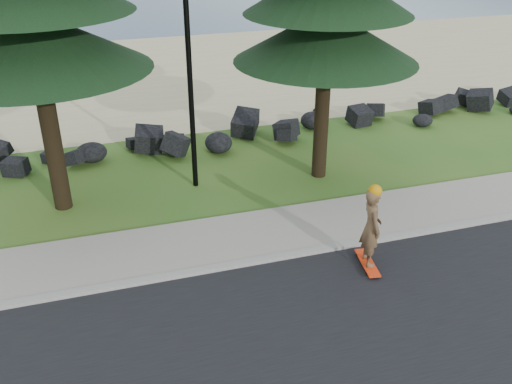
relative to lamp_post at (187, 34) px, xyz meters
The scene contains 7 objects.
ground 5.23m from the lamp_post, 90.00° to the right, with size 160.00×160.00×0.00m, color #2C5D1D.
kerb 5.79m from the lamp_post, 90.00° to the right, with size 160.00×0.20×0.10m, color #9B978B.
sidewalk 5.08m from the lamp_post, 90.00° to the right, with size 160.00×2.00×0.08m, color gray.
beach_sand 12.03m from the lamp_post, 90.00° to the left, with size 160.00×15.00×0.01m, color tan.
seawall_boulders 4.78m from the lamp_post, 90.00° to the left, with size 60.00×2.40×1.10m, color black, non-canonical shape.
lamp_post is the anchor object (origin of this frame).
skateboarder 6.46m from the lamp_post, 61.00° to the right, with size 0.52×1.08×1.96m.
Camera 1 is at (-2.56, -10.74, 7.12)m, focal length 40.00 mm.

